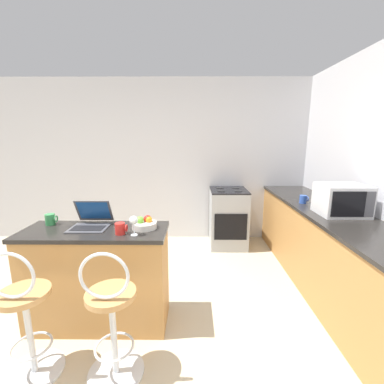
# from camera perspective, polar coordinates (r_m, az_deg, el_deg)

# --- Properties ---
(wall_back) EXTENTS (12.00, 0.06, 2.60)m
(wall_back) POSITION_cam_1_polar(r_m,az_deg,el_deg) (4.27, -6.82, 6.75)
(wall_back) COLOR silver
(wall_back) RESTS_ON ground_plane
(breakfast_bar) EXTENTS (1.25, 0.49, 0.90)m
(breakfast_bar) POSITION_cam_1_polar(r_m,az_deg,el_deg) (2.57, -20.11, -17.29)
(breakfast_bar) COLOR #B27C42
(breakfast_bar) RESTS_ON ground_plane
(counter_right) EXTENTS (0.66, 3.32, 0.90)m
(counter_right) POSITION_cam_1_polar(r_m,az_deg,el_deg) (3.19, 28.98, -12.22)
(counter_right) COLOR #B27C42
(counter_right) RESTS_ON ground_plane
(bar_stool_near) EXTENTS (0.40, 0.40, 0.98)m
(bar_stool_near) POSITION_cam_1_polar(r_m,az_deg,el_deg) (2.27, -33.05, -22.52)
(bar_stool_near) COLOR silver
(bar_stool_near) RESTS_ON ground_plane
(bar_stool_far) EXTENTS (0.40, 0.40, 0.98)m
(bar_stool_far) POSITION_cam_1_polar(r_m,az_deg,el_deg) (2.03, -17.43, -25.35)
(bar_stool_far) COLOR silver
(bar_stool_far) RESTS_ON ground_plane
(laptop) EXTENTS (0.32, 0.32, 0.23)m
(laptop) POSITION_cam_1_polar(r_m,az_deg,el_deg) (2.46, -21.50, -5.85)
(laptop) COLOR #47474C
(laptop) RESTS_ON breakfast_bar
(microwave) EXTENTS (0.45, 0.38, 0.31)m
(microwave) POSITION_cam_1_polar(r_m,az_deg,el_deg) (3.04, 30.33, -1.51)
(microwave) COLOR silver
(microwave) RESTS_ON counter_right
(stove_range) EXTENTS (0.56, 0.61, 0.91)m
(stove_range) POSITION_cam_1_polar(r_m,az_deg,el_deg) (4.09, 8.02, -5.68)
(stove_range) COLOR #9EA3A8
(stove_range) RESTS_ON ground_plane
(fruit_bowl) EXTENTS (0.21, 0.21, 0.11)m
(fruit_bowl) POSITION_cam_1_polar(r_m,az_deg,el_deg) (2.29, -10.48, -6.97)
(fruit_bowl) COLOR silver
(fruit_bowl) RESTS_ON breakfast_bar
(mug_green) EXTENTS (0.10, 0.08, 0.10)m
(mug_green) POSITION_cam_1_polar(r_m,az_deg,el_deg) (2.67, -28.93, -5.35)
(mug_green) COLOR #338447
(mug_green) RESTS_ON breakfast_bar
(mug_red) EXTENTS (0.10, 0.08, 0.09)m
(mug_red) POSITION_cam_1_polar(r_m,az_deg,el_deg) (2.20, -15.61, -7.82)
(mug_red) COLOR red
(mug_red) RESTS_ON breakfast_bar
(wine_glass_short) EXTENTS (0.07, 0.07, 0.16)m
(wine_glass_short) POSITION_cam_1_polar(r_m,az_deg,el_deg) (2.12, -12.84, -6.31)
(wine_glass_short) COLOR silver
(wine_glass_short) RESTS_ON breakfast_bar
(mug_blue) EXTENTS (0.10, 0.08, 0.10)m
(mug_blue) POSITION_cam_1_polar(r_m,az_deg,el_deg) (3.39, 23.49, -1.49)
(mug_blue) COLOR #2D51AD
(mug_blue) RESTS_ON counter_right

